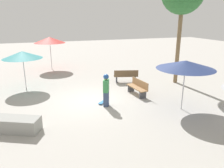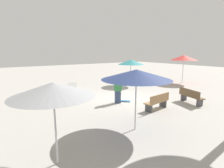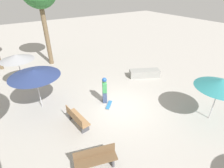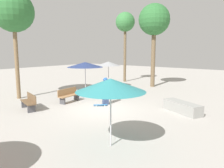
{
  "view_description": "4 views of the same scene",
  "coord_description": "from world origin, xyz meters",
  "views": [
    {
      "loc": [
        2.63,
        10.42,
        4.19
      ],
      "look_at": [
        -0.85,
        0.56,
        0.98
      ],
      "focal_mm": 35.0,
      "sensor_mm": 36.0,
      "label": 1
    },
    {
      "loc": [
        -8.38,
        6.87,
        2.99
      ],
      "look_at": [
        0.14,
        0.92,
        1.05
      ],
      "focal_mm": 28.0,
      "sensor_mm": 36.0,
      "label": 2
    },
    {
      "loc": [
        -4.77,
        -6.42,
        6.11
      ],
      "look_at": [
        -0.17,
        0.52,
        1.32
      ],
      "focal_mm": 28.0,
      "sensor_mm": 36.0,
      "label": 3
    },
    {
      "loc": [
        7.69,
        -8.77,
        3.18
      ],
      "look_at": [
        -0.14,
        1.16,
        1.22
      ],
      "focal_mm": 35.0,
      "sensor_mm": 36.0,
      "label": 4
    }
  ],
  "objects": [
    {
      "name": "shade_umbrella_red",
      "position": [
        1.43,
        -8.27,
        2.41
      ],
      "size": [
        2.51,
        2.51,
        2.65
      ],
      "color": "#B7B7BC",
      "rests_on": "ground_plane"
    },
    {
      "name": "shade_umbrella_teal",
      "position": [
        3.36,
        -3.34,
        2.07
      ],
      "size": [
        2.3,
        2.3,
        2.28
      ],
      "color": "#B7B7BC",
      "rests_on": "ground_plane"
    },
    {
      "name": "skateboard",
      "position": [
        -0.43,
        0.45,
        0.06
      ],
      "size": [
        0.72,
        0.69,
        0.07
      ],
      "rotation": [
        0.0,
        0.0,
        3.9
      ],
      "color": "teal",
      "rests_on": "ground_plane"
    },
    {
      "name": "shade_umbrella_navy",
      "position": [
        -3.67,
        2.49,
        2.15
      ],
      "size": [
        2.61,
        2.61,
        2.34
      ],
      "color": "#B7B7BC",
      "rests_on": "ground_plane"
    },
    {
      "name": "shade_umbrella_grey",
      "position": [
        -4.06,
        5.65,
        2.06
      ],
      "size": [
        2.11,
        2.11,
        2.24
      ],
      "color": "#B7B7BC",
      "rests_on": "ground_plane"
    },
    {
      "name": "skater_main",
      "position": [
        -0.43,
        0.91,
        0.87
      ],
      "size": [
        0.4,
        0.49,
        1.61
      ],
      "rotation": [
        0.0,
        0.0,
        4.25
      ],
      "color": "#38476B",
      "rests_on": "ground_plane"
    },
    {
      "name": "bench_far",
      "position": [
        -2.59,
        -0.04,
        0.43
      ],
      "size": [
        0.6,
        1.64,
        0.85
      ],
      "rotation": [
        0.0,
        0.0,
        4.82
      ],
      "color": "#47474C",
      "rests_on": "ground_plane"
    },
    {
      "name": "bench_near",
      "position": [
        -2.93,
        -2.53,
        0.43
      ],
      "size": [
        1.66,
        0.87,
        0.85
      ],
      "rotation": [
        0.0,
        0.0,
        2.86
      ],
      "color": "#47474C",
      "rests_on": "ground_plane"
    },
    {
      "name": "ground_plane",
      "position": [
        0.0,
        0.0,
        0.0
      ],
      "size": [
        60.0,
        60.0,
        0.0
      ],
      "primitive_type": "plane",
      "color": "#ADA8A0"
    },
    {
      "name": "concrete_ledge",
      "position": [
        3.77,
        2.06,
        0.27
      ],
      "size": [
        2.28,
        1.59,
        0.55
      ],
      "rotation": [
        0.0,
        0.0,
        2.68
      ],
      "color": "gray",
      "rests_on": "ground_plane"
    }
  ]
}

